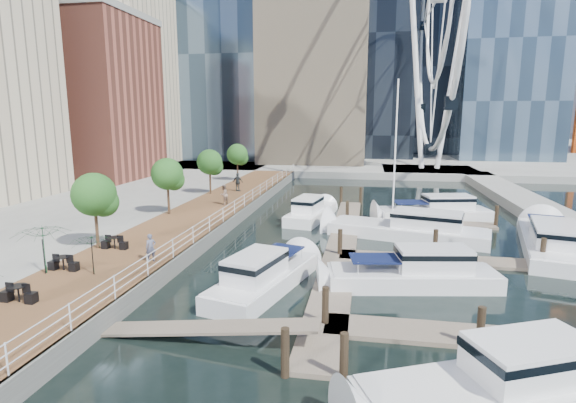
# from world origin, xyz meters

# --- Properties ---
(ground) EXTENTS (520.00, 520.00, 0.00)m
(ground) POSITION_xyz_m (0.00, 0.00, 0.00)
(ground) COLOR black
(ground) RESTS_ON ground
(boardwalk) EXTENTS (6.00, 60.00, 1.00)m
(boardwalk) POSITION_xyz_m (-9.00, 15.00, 0.50)
(boardwalk) COLOR brown
(boardwalk) RESTS_ON ground
(seawall) EXTENTS (0.25, 60.00, 1.00)m
(seawall) POSITION_xyz_m (-6.00, 15.00, 0.50)
(seawall) COLOR #595954
(seawall) RESTS_ON ground
(land_far) EXTENTS (200.00, 114.00, 1.00)m
(land_far) POSITION_xyz_m (0.00, 102.00, 0.50)
(land_far) COLOR gray
(land_far) RESTS_ON ground
(breakwater) EXTENTS (4.00, 60.00, 1.00)m
(breakwater) POSITION_xyz_m (20.00, 20.00, 0.50)
(breakwater) COLOR gray
(breakwater) RESTS_ON ground
(pier) EXTENTS (14.00, 12.00, 1.00)m
(pier) POSITION_xyz_m (14.00, 52.00, 0.50)
(pier) COLOR gray
(pier) RESTS_ON ground
(railing) EXTENTS (0.10, 60.00, 1.05)m
(railing) POSITION_xyz_m (-6.10, 15.00, 1.52)
(railing) COLOR white
(railing) RESTS_ON boardwalk
(floating_docks) EXTENTS (16.00, 34.00, 2.60)m
(floating_docks) POSITION_xyz_m (7.97, 9.98, 0.49)
(floating_docks) COLOR #6D6051
(floating_docks) RESTS_ON ground
(midrise_condos) EXTENTS (19.00, 67.00, 28.00)m
(midrise_condos) POSITION_xyz_m (-33.57, 26.82, 13.42)
(midrise_condos) COLOR #BCAD8E
(midrise_condos) RESTS_ON ground
(street_trees) EXTENTS (2.60, 42.60, 4.60)m
(street_trees) POSITION_xyz_m (-11.40, 14.00, 4.29)
(street_trees) COLOR #3F2B1C
(street_trees) RESTS_ON ground
(cafe_tables) EXTENTS (2.50, 13.70, 0.74)m
(cafe_tables) POSITION_xyz_m (-10.40, -2.00, 1.37)
(cafe_tables) COLOR black
(cafe_tables) RESTS_ON ground
(yacht_foreground) EXTENTS (9.97, 4.16, 2.15)m
(yacht_foreground) POSITION_xyz_m (7.08, 3.43, 0.00)
(yacht_foreground) COLOR silver
(yacht_foreground) RESTS_ON ground
(pedestrian_near) EXTENTS (0.67, 0.64, 1.54)m
(pedestrian_near) POSITION_xyz_m (-7.01, 2.18, 1.77)
(pedestrian_near) COLOR #4F5369
(pedestrian_near) RESTS_ON boardwalk
(pedestrian_mid) EXTENTS (0.97, 1.08, 1.83)m
(pedestrian_mid) POSITION_xyz_m (-8.17, 18.59, 1.92)
(pedestrian_mid) COLOR gray
(pedestrian_mid) RESTS_ON boardwalk
(pedestrian_far) EXTENTS (1.25, 0.79, 1.98)m
(pedestrian_far) POSITION_xyz_m (-9.05, 26.09, 1.99)
(pedestrian_far) COLOR #2D3338
(pedestrian_far) RESTS_ON boardwalk
(moored_yachts) EXTENTS (23.06, 32.71, 11.50)m
(moored_yachts) POSITION_xyz_m (8.11, 11.80, 0.00)
(moored_yachts) COLOR white
(moored_yachts) RESTS_ON ground
(cafe_seating) EXTENTS (5.46, 9.57, 2.52)m
(cafe_seating) POSITION_xyz_m (-10.22, -2.85, 2.19)
(cafe_seating) COLOR #103B18
(cafe_seating) RESTS_ON ground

